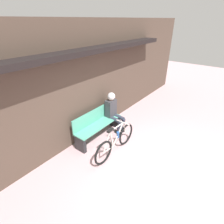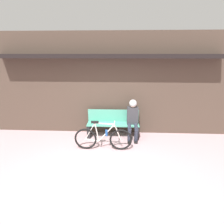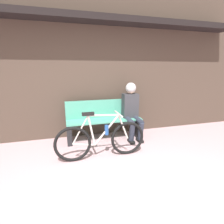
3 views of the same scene
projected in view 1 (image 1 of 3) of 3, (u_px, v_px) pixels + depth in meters
ground_plane at (159, 171)px, 4.10m from camera, size 24.00×24.00×0.00m
storefront_wall at (82, 83)px, 4.62m from camera, size 12.00×0.56×3.20m
park_bench_near at (98, 125)px, 5.13m from camera, size 1.63×0.42×0.87m
bicycle at (116, 142)px, 4.53m from camera, size 1.60×0.40×0.84m
person_seated at (113, 109)px, 5.34m from camera, size 0.34×0.59×1.25m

